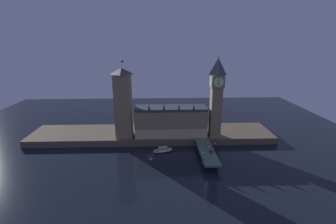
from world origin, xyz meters
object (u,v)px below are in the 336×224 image
car_southbound_trail (208,146)px  boat_upstream (163,150)px  car_southbound_lead (211,152)px  street_lamp_mid (215,146)px  victoria_tower (123,103)px  clock_tower (216,95)px  street_lamp_far (197,139)px  street_lamp_near (204,155)px  pedestrian_near_rail (203,157)px

car_southbound_trail → boat_upstream: car_southbound_trail is taller
car_southbound_lead → street_lamp_mid: (2.97, 2.71, 3.53)m
car_southbound_lead → boat_upstream: (-36.32, 14.46, -5.00)m
street_lamp_mid → boat_upstream: 41.89m
victoria_tower → car_southbound_lead: size_ratio=13.88×
boat_upstream → clock_tower: bearing=22.7°
victoria_tower → street_lamp_far: (61.52, -18.76, -26.20)m
street_lamp_near → street_lamp_far: (-0.00, 29.44, -0.22)m
victoria_tower → car_southbound_lead: bearing=-27.5°
clock_tower → street_lamp_mid: clock_tower is taller
victoria_tower → street_lamp_mid: victoria_tower is taller
car_southbound_lead → boat_upstream: car_southbound_lead is taller
clock_tower → boat_upstream: (-45.92, -19.25, -41.13)m
victoria_tower → pedestrian_near_rail: bearing=-36.4°
car_southbound_lead → street_lamp_mid: street_lamp_mid is taller
pedestrian_near_rail → street_lamp_mid: (10.70, 12.14, 3.32)m
clock_tower → street_lamp_near: size_ratio=10.71×
clock_tower → car_southbound_trail: clock_tower is taller
car_southbound_lead → car_southbound_trail: 11.29m
street_lamp_mid → street_lamp_far: street_lamp_mid is taller
clock_tower → boat_upstream: clock_tower is taller
car_southbound_lead → street_lamp_near: (-8.12, -12.01, 3.33)m
street_lamp_near → boat_upstream: bearing=136.8°
car_southbound_lead → street_lamp_near: bearing=-124.1°
car_southbound_lead → street_lamp_mid: bearing=42.3°
pedestrian_near_rail → clock_tower: bearing=68.1°
clock_tower → street_lamp_mid: (-6.63, -31.00, -32.59)m
clock_tower → car_southbound_trail: (-9.61, -22.41, -36.24)m
car_southbound_trail → street_lamp_near: street_lamp_near is taller
pedestrian_near_rail → street_lamp_near: size_ratio=0.28×
victoria_tower → boat_upstream: size_ratio=3.87×
car_southbound_lead → pedestrian_near_rail: (-7.72, -9.43, 0.22)m
car_southbound_trail → car_southbound_lead: bearing=-90.0°
victoria_tower → pedestrian_near_rail: (61.92, -45.61, -29.09)m
clock_tower → car_southbound_lead: (-9.61, -33.71, -36.12)m
street_lamp_near → street_lamp_far: 29.44m
car_southbound_lead → street_lamp_far: size_ratio=0.77×
car_southbound_lead → car_southbound_trail: (-0.00, 11.29, -0.11)m
victoria_tower → street_lamp_mid: bearing=-24.8°
pedestrian_near_rail → street_lamp_far: (-0.40, 26.86, 2.89)m
car_southbound_trail → boat_upstream: (-36.32, 3.17, -4.89)m
car_southbound_trail → victoria_tower: bearing=160.3°
car_southbound_lead → street_lamp_near: size_ratio=0.73×
street_lamp_far → boat_upstream: size_ratio=0.36×
street_lamp_mid → car_southbound_trail: bearing=109.1°
street_lamp_near → street_lamp_mid: street_lamp_mid is taller
street_lamp_far → street_lamp_mid: bearing=-53.0°
street_lamp_mid → car_southbound_lead: bearing=-137.7°
street_lamp_far → boat_upstream: 29.49m
street_lamp_mid → boat_upstream: bearing=163.3°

